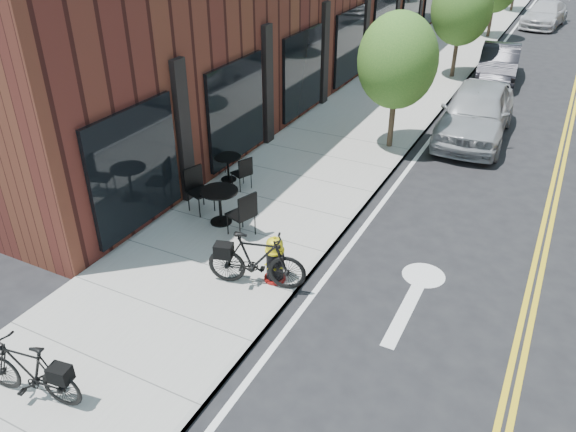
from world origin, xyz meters
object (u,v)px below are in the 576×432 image
Objects in this scene: bicycle_right at (256,260)px; bistro_set_b at (220,202)px; bicycle_left at (29,371)px; parked_car_a at (476,112)px; fire_hydrant at (275,260)px; parked_car_b at (499,63)px; bistro_set_c at (228,165)px; parked_car_c at (545,14)px.

bicycle_right reaches higher than bistro_set_b.
bicycle_left is 14.02m from parked_car_a.
bicycle_right reaches higher than fire_hydrant.
parked_car_b is at bearing 90.96° from parked_car_a.
parked_car_a is at bearing 95.25° from fire_hydrant.
bistro_set_c is 0.36× the size of parked_car_c.
fire_hydrant is 4.53m from bicycle_left.
bicycle_left is 32.21m from parked_car_c.
parked_car_c is at bearing 164.31° from bicycle_left.
bicycle_left is 0.91× the size of bicycle_right.
parked_car_a is 1.18× the size of parked_car_b.
fire_hydrant is 27.89m from parked_car_c.
parked_car_b reaches higher than bistro_set_c.
parked_car_c is (0.20, 18.44, -0.17)m from parked_car_a.
bistro_set_b is 2.15m from bistro_set_c.
fire_hydrant is 0.56× the size of bicycle_left.
bistro_set_c is at bearing 150.41° from fire_hydrant.
parked_car_a is 1.07× the size of parked_car_c.
bistro_set_b reaches higher than bicycle_left.
bicycle_right reaches higher than bistro_set_c.
parked_car_a is at bearing 82.22° from bistro_set_b.
parked_car_c is (2.09, 27.81, 0.08)m from fire_hydrant.
fire_hydrant is at bearing -13.86° from bistro_set_b.
fire_hydrant is 0.24× the size of parked_car_b.
bistro_set_b is (-1.89, 1.66, -0.04)m from bicycle_right.
parked_car_b is at bearing 94.83° from bistro_set_b.
bicycle_right is at bearing -87.85° from parked_car_c.
bistro_set_b reaches higher than fire_hydrant.
parked_car_c reaches higher than bicycle_right.
fire_hydrant is 4.49m from bistro_set_c.
parked_car_a is at bearing 74.18° from bistro_set_c.
parked_car_a reaches higher than parked_car_b.
parked_car_b reaches higher than fire_hydrant.
parked_car_a is at bearing 156.03° from bicycle_left.
bicycle_left is 0.42× the size of parked_car_b.
bistro_set_b is 0.44× the size of parked_car_c.
bistro_set_c is at bearing -178.67° from bicycle_left.
bicycle_left is 0.38× the size of parked_car_c.
bicycle_left is at bearing -90.07° from parked_car_c.
parked_car_b reaches higher than bicycle_left.
bistro_set_c is (-2.89, 3.56, -0.13)m from bicycle_right.
parked_car_b is (3.63, 14.67, 0.03)m from bistro_set_b.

